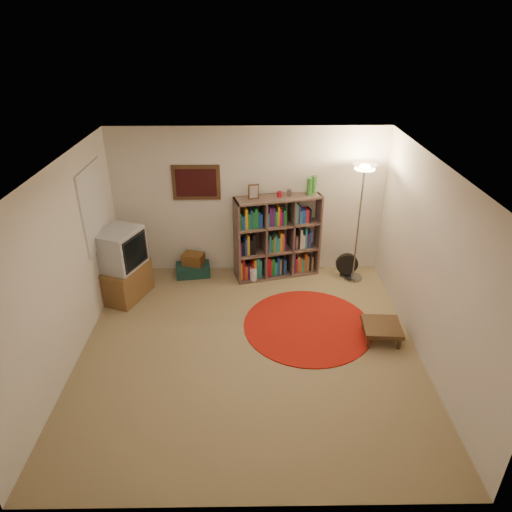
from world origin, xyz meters
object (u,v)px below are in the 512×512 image
at_px(bookshelf, 276,238).
at_px(side_table, 382,327).
at_px(floor_fan, 347,265).
at_px(floor_lamp, 363,186).
at_px(suitcase, 193,270).
at_px(tv_stand, 123,266).

xyz_separation_m(bookshelf, side_table, (1.37, -1.84, -0.49)).
height_order(floor_fan, side_table, floor_fan).
bearing_deg(floor_lamp, bookshelf, 172.57).
distance_m(floor_lamp, suitcase, 3.17).
height_order(floor_lamp, suitcase, floor_lamp).
relative_size(floor_fan, suitcase, 0.69).
distance_m(bookshelf, tv_stand, 2.52).
relative_size(floor_lamp, floor_fan, 4.66).
relative_size(floor_fan, tv_stand, 0.37).
relative_size(tv_stand, suitcase, 1.86).
xyz_separation_m(floor_fan, side_table, (0.16, -1.74, -0.02)).
bearing_deg(tv_stand, bookshelf, 37.08).
bearing_deg(floor_lamp, side_table, -88.19).
bearing_deg(floor_fan, tv_stand, -169.90).
xyz_separation_m(floor_lamp, floor_fan, (-0.10, 0.07, -1.45)).
distance_m(floor_fan, suitcase, 2.65).
bearing_deg(bookshelf, side_table, -67.56).
bearing_deg(floor_lamp, tv_stand, -172.13).
xyz_separation_m(bookshelf, tv_stand, (-2.42, -0.69, -0.13)).
bearing_deg(bookshelf, floor_lamp, -21.71).
height_order(floor_fan, tv_stand, tv_stand).
bearing_deg(tv_stand, floor_fan, 30.41).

